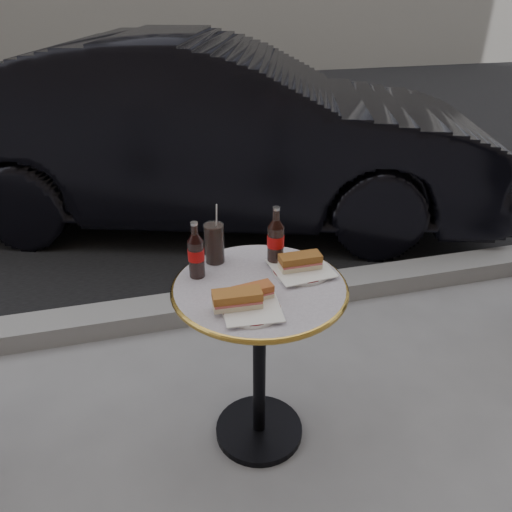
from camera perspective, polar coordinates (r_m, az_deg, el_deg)
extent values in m
plane|color=gray|center=(2.23, 0.35, -19.45)|extent=(80.00, 80.00, 0.00)
cube|color=black|center=(6.65, -11.28, 13.94)|extent=(40.00, 8.00, 0.00)
cube|color=gray|center=(2.86, -4.37, -5.54)|extent=(40.00, 0.20, 0.12)
cylinder|color=white|center=(1.61, -0.50, -6.17)|extent=(0.24, 0.24, 0.01)
cylinder|color=silver|center=(1.83, 5.14, -1.59)|extent=(0.23, 0.23, 0.01)
cube|color=#A56329|center=(1.60, -2.16, -5.04)|extent=(0.16, 0.08, 0.05)
cube|color=#B0592C|center=(1.64, -0.35, -4.26)|extent=(0.14, 0.08, 0.05)
cube|color=brown|center=(1.81, 5.06, -0.71)|extent=(0.15, 0.07, 0.05)
cylinder|color=black|center=(1.86, -4.79, 1.48)|extent=(0.10, 0.10, 0.15)
imported|color=black|center=(3.83, -4.93, 13.88)|extent=(2.62, 4.34, 1.35)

